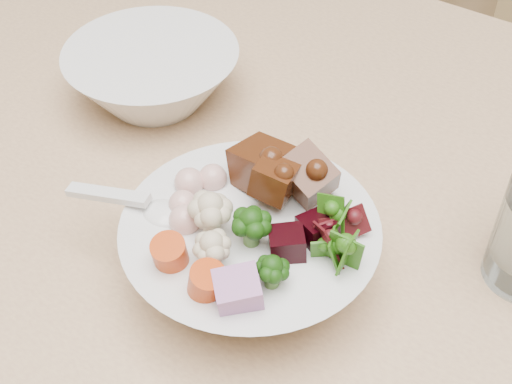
# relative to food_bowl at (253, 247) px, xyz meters

# --- Properties ---
(food_bowl) EXTENTS (0.19, 0.19, 0.10)m
(food_bowl) POSITION_rel_food_bowl_xyz_m (0.00, 0.00, 0.00)
(food_bowl) COLOR silver
(food_bowl) RESTS_ON dining_table
(soup_spoon) EXTENTS (0.10, 0.04, 0.02)m
(soup_spoon) POSITION_rel_food_bowl_xyz_m (-0.08, -0.02, 0.02)
(soup_spoon) COLOR silver
(soup_spoon) RESTS_ON food_bowl
(side_bowl) EXTENTS (0.17, 0.17, 0.06)m
(side_bowl) POSITION_rel_food_bowl_xyz_m (-0.20, 0.15, -0.00)
(side_bowl) COLOR silver
(side_bowl) RESTS_ON dining_table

